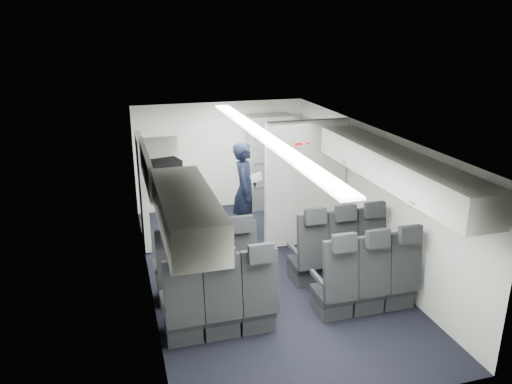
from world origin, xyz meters
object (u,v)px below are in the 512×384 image
seat_row_front (274,262)px  seat_row_mid (297,294)px  galley_unit (269,162)px  carry_on_bag (164,169)px  flight_attendant (245,190)px  boarding_door (143,190)px

seat_row_front → seat_row_mid: size_ratio=1.00×
galley_unit → carry_on_bag: 3.81m
flight_attendant → galley_unit: bearing=-13.2°
carry_on_bag → flight_attendant: bearing=29.9°
galley_unit → carry_on_bag: (-2.37, -2.86, 0.83)m
seat_row_front → galley_unit: size_ratio=1.75×
boarding_door → carry_on_bag: (0.22, -1.69, 0.83)m
seat_row_front → flight_attendant: bearing=87.6°
seat_row_front → flight_attendant: flight_attendant is taller
flight_attendant → seat_row_front: bearing=-162.6°
boarding_door → flight_attendant: (1.72, -0.17, -0.10)m
seat_row_front → carry_on_bag: (-1.42, 0.39, 1.38)m
boarding_door → galley_unit: bearing=24.3°
seat_row_mid → carry_on_bag: (-1.42, 1.29, 1.38)m
seat_row_mid → boarding_door: boarding_door is taller
seat_row_mid → flight_attendant: size_ratio=1.95×
carry_on_bag → seat_row_mid: bearing=-57.8°
flight_attendant → carry_on_bag: carry_on_bag is taller
seat_row_front → seat_row_mid: 0.90m
boarding_door → carry_on_bag: size_ratio=4.52×
galley_unit → carry_on_bag: carry_on_bag is taller
carry_on_bag → boarding_door: bearing=81.8°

